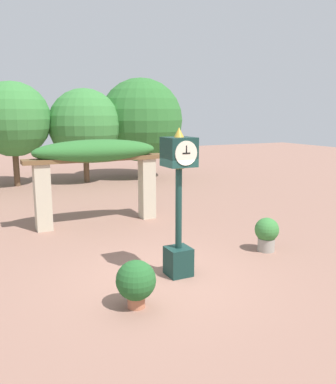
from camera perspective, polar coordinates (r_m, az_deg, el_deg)
ground_plane at (r=8.77m, az=-0.63°, el=-11.80°), size 60.00×60.00×0.00m
pedestal_clock at (r=8.38m, az=1.51°, el=-0.80°), size 0.59×0.64×3.13m
pergola at (r=12.59m, az=-9.98°, el=4.42°), size 4.36×1.05×2.62m
potted_plant_near_left at (r=7.35m, az=-4.52°, el=-12.41°), size 0.72×0.72×0.87m
potted_plant_near_right at (r=10.46m, az=13.68°, el=-5.59°), size 0.60×0.60×0.85m
tree_line at (r=20.38m, az=-15.00°, el=9.70°), size 13.80×4.41×5.21m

